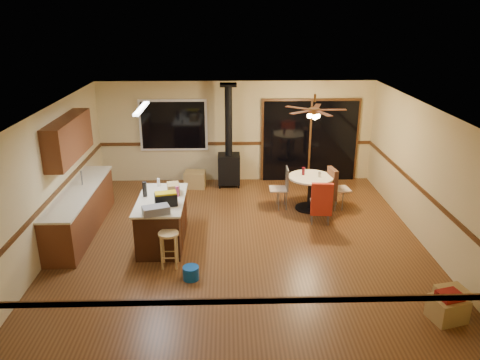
{
  "coord_description": "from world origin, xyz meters",
  "views": [
    {
      "loc": [
        -0.25,
        -8.2,
        4.25
      ],
      "look_at": [
        0.0,
        0.3,
        1.15
      ],
      "focal_mm": 35.0,
      "sensor_mm": 36.0,
      "label": 1
    }
  ],
  "objects_px": {
    "wood_stove": "(229,158)",
    "dining_table": "(310,187)",
    "blue_bucket": "(191,273)",
    "chair_right": "(333,184)",
    "toolbox_grey": "(156,210)",
    "chair_left": "(283,183)",
    "box_corner_b": "(451,299)",
    "toolbox_black": "(166,200)",
    "chair_near": "(322,199)",
    "box_under_window": "(195,179)",
    "box_corner_a": "(448,309)",
    "bar_stool": "(169,249)",
    "kitchen_island": "(162,220)"
  },
  "relations": [
    {
      "from": "bar_stool",
      "to": "box_corner_b",
      "type": "height_order",
      "value": "bar_stool"
    },
    {
      "from": "bar_stool",
      "to": "box_corner_a",
      "type": "xyz_separation_m",
      "value": [
        4.2,
        -1.64,
        -0.15
      ]
    },
    {
      "from": "toolbox_black",
      "to": "box_corner_b",
      "type": "relative_size",
      "value": 0.96
    },
    {
      "from": "chair_near",
      "to": "box_under_window",
      "type": "relative_size",
      "value": 1.35
    },
    {
      "from": "box_under_window",
      "to": "chair_near",
      "type": "bearing_deg",
      "value": -40.28
    },
    {
      "from": "blue_bucket",
      "to": "chair_near",
      "type": "distance_m",
      "value": 3.28
    },
    {
      "from": "bar_stool",
      "to": "blue_bucket",
      "type": "bearing_deg",
      "value": -47.69
    },
    {
      "from": "wood_stove",
      "to": "dining_table",
      "type": "bearing_deg",
      "value": -40.59
    },
    {
      "from": "blue_bucket",
      "to": "chair_left",
      "type": "relative_size",
      "value": 0.53
    },
    {
      "from": "wood_stove",
      "to": "toolbox_black",
      "type": "distance_m",
      "value": 3.58
    },
    {
      "from": "blue_bucket",
      "to": "box_under_window",
      "type": "xyz_separation_m",
      "value": [
        -0.19,
        4.33,
        0.09
      ]
    },
    {
      "from": "toolbox_black",
      "to": "blue_bucket",
      "type": "xyz_separation_m",
      "value": [
        0.49,
        -1.06,
        -0.9
      ]
    },
    {
      "from": "wood_stove",
      "to": "chair_near",
      "type": "height_order",
      "value": "wood_stove"
    },
    {
      "from": "box_under_window",
      "to": "box_corner_a",
      "type": "distance_m",
      "value": 6.82
    },
    {
      "from": "blue_bucket",
      "to": "chair_right",
      "type": "relative_size",
      "value": 0.39
    },
    {
      "from": "chair_near",
      "to": "box_corner_b",
      "type": "distance_m",
      "value": 3.29
    },
    {
      "from": "toolbox_grey",
      "to": "wood_stove",
      "type": "bearing_deg",
      "value": 70.92
    },
    {
      "from": "blue_bucket",
      "to": "chair_near",
      "type": "relative_size",
      "value": 0.39
    },
    {
      "from": "chair_right",
      "to": "box_under_window",
      "type": "xyz_separation_m",
      "value": [
        -3.19,
        1.43,
        -0.39
      ]
    },
    {
      "from": "toolbox_grey",
      "to": "dining_table",
      "type": "xyz_separation_m",
      "value": [
        3.1,
        2.2,
        -0.44
      ]
    },
    {
      "from": "bar_stool",
      "to": "blue_bucket",
      "type": "distance_m",
      "value": 0.63
    },
    {
      "from": "dining_table",
      "to": "chair_left",
      "type": "relative_size",
      "value": 1.93
    },
    {
      "from": "dining_table",
      "to": "chair_near",
      "type": "xyz_separation_m",
      "value": [
        0.08,
        -0.88,
        0.06
      ]
    },
    {
      "from": "wood_stove",
      "to": "box_under_window",
      "type": "distance_m",
      "value": 1.01
    },
    {
      "from": "toolbox_black",
      "to": "bar_stool",
      "type": "distance_m",
      "value": 0.93
    },
    {
      "from": "kitchen_island",
      "to": "toolbox_black",
      "type": "relative_size",
      "value": 4.17
    },
    {
      "from": "dining_table",
      "to": "toolbox_grey",
      "type": "bearing_deg",
      "value": -144.62
    },
    {
      "from": "blue_bucket",
      "to": "chair_right",
      "type": "height_order",
      "value": "chair_right"
    },
    {
      "from": "chair_left",
      "to": "box_under_window",
      "type": "relative_size",
      "value": 0.99
    },
    {
      "from": "chair_right",
      "to": "box_under_window",
      "type": "distance_m",
      "value": 3.52
    },
    {
      "from": "dining_table",
      "to": "box_corner_a",
      "type": "distance_m",
      "value": 4.3
    },
    {
      "from": "chair_near",
      "to": "box_under_window",
      "type": "xyz_separation_m",
      "value": [
        -2.75,
        2.33,
        -0.39
      ]
    },
    {
      "from": "toolbox_black",
      "to": "bar_stool",
      "type": "bearing_deg",
      "value": -81.26
    },
    {
      "from": "box_under_window",
      "to": "box_corner_a",
      "type": "bearing_deg",
      "value": -54.18
    },
    {
      "from": "box_corner_a",
      "to": "bar_stool",
      "type": "bearing_deg",
      "value": 158.7
    },
    {
      "from": "toolbox_grey",
      "to": "chair_right",
      "type": "relative_size",
      "value": 0.65
    },
    {
      "from": "box_under_window",
      "to": "dining_table",
      "type": "bearing_deg",
      "value": -28.54
    },
    {
      "from": "chair_left",
      "to": "chair_right",
      "type": "bearing_deg",
      "value": -3.96
    },
    {
      "from": "box_corner_b",
      "to": "toolbox_black",
      "type": "bearing_deg",
      "value": 155.9
    },
    {
      "from": "wood_stove",
      "to": "chair_near",
      "type": "bearing_deg",
      "value": -52.12
    },
    {
      "from": "toolbox_black",
      "to": "chair_right",
      "type": "relative_size",
      "value": 0.58
    },
    {
      "from": "toolbox_black",
      "to": "blue_bucket",
      "type": "relative_size",
      "value": 1.47
    },
    {
      "from": "bar_stool",
      "to": "dining_table",
      "type": "relative_size",
      "value": 0.65
    },
    {
      "from": "chair_right",
      "to": "box_corner_a",
      "type": "bearing_deg",
      "value": -78.92
    },
    {
      "from": "blue_bucket",
      "to": "chair_right",
      "type": "bearing_deg",
      "value": 44.1
    },
    {
      "from": "chair_near",
      "to": "toolbox_black",
      "type": "bearing_deg",
      "value": -162.85
    },
    {
      "from": "wood_stove",
      "to": "chair_near",
      "type": "distance_m",
      "value": 3.08
    },
    {
      "from": "blue_bucket",
      "to": "box_corner_a",
      "type": "xyz_separation_m",
      "value": [
        3.8,
        -1.2,
        0.07
      ]
    },
    {
      "from": "bar_stool",
      "to": "chair_left",
      "type": "distance_m",
      "value": 3.42
    },
    {
      "from": "bar_stool",
      "to": "kitchen_island",
      "type": "bearing_deg",
      "value": 103.81
    }
  ]
}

